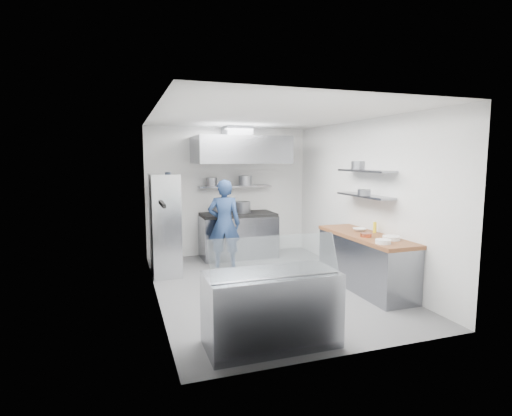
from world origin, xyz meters
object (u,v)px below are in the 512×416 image
object	(u,v)px
gas_range	(238,236)
chef	(224,224)
wire_rack	(165,224)
display_case	(271,309)

from	to	relation	value
gas_range	chef	world-z (taller)	chef
wire_rack	display_case	xyz separation A→B (m)	(0.83, -3.31, -0.50)
gas_range	chef	size ratio (longest dim) A/B	0.93
gas_range	wire_rack	size ratio (longest dim) A/B	0.86
gas_range	wire_rack	xyz separation A→B (m)	(-1.63, -0.79, 0.48)
wire_rack	gas_range	bearing A→B (deg)	25.88
chef	display_case	distance (m)	3.42
chef	display_case	world-z (taller)	chef
chef	wire_rack	xyz separation A→B (m)	(-1.14, -0.07, 0.06)
chef	display_case	size ratio (longest dim) A/B	1.15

